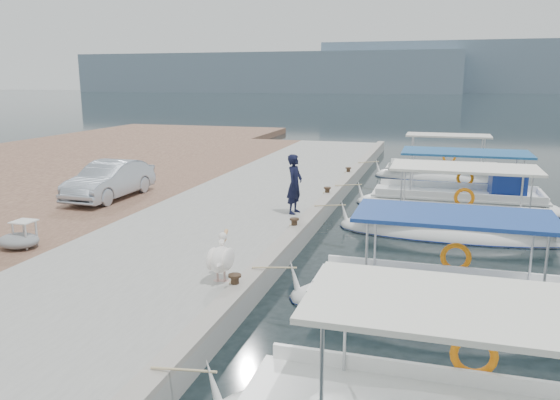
{
  "coord_description": "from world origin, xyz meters",
  "views": [
    {
      "loc": [
        3.66,
        -13.81,
        4.91
      ],
      "look_at": [
        -1.0,
        2.19,
        1.2
      ],
      "focal_mm": 35.0,
      "sensor_mm": 36.0,
      "label": 1
    }
  ],
  "objects_px": {
    "pelican": "(221,258)",
    "fishing_caique_c": "(454,231)",
    "parked_car": "(110,180)",
    "fishing_caique_e": "(442,177)",
    "fishing_caique_d": "(460,204)",
    "fisherman": "(295,184)",
    "fishing_caique_b": "(439,310)"
  },
  "relations": [
    {
      "from": "fishing_caique_c",
      "to": "fishing_caique_d",
      "type": "xyz_separation_m",
      "value": [
        0.28,
        3.8,
        0.06
      ]
    },
    {
      "from": "fishing_caique_c",
      "to": "pelican",
      "type": "distance_m",
      "value": 8.85
    },
    {
      "from": "fishing_caique_e",
      "to": "fisherman",
      "type": "xyz_separation_m",
      "value": [
        -4.79,
        -10.92,
        1.37
      ]
    },
    {
      "from": "pelican",
      "to": "parked_car",
      "type": "xyz_separation_m",
      "value": [
        -7.3,
        6.86,
        0.17
      ]
    },
    {
      "from": "fisherman",
      "to": "fishing_caique_e",
      "type": "bearing_deg",
      "value": -15.14
    },
    {
      "from": "pelican",
      "to": "fishing_caique_c",
      "type": "bearing_deg",
      "value": 54.34
    },
    {
      "from": "fishing_caique_b",
      "to": "fisherman",
      "type": "height_order",
      "value": "fisherman"
    },
    {
      "from": "fishing_caique_d",
      "to": "parked_car",
      "type": "xyz_separation_m",
      "value": [
        -12.7,
        -4.09,
        1.01
      ]
    },
    {
      "from": "fisherman",
      "to": "parked_car",
      "type": "distance_m",
      "value": 7.28
    },
    {
      "from": "pelican",
      "to": "parked_car",
      "type": "bearing_deg",
      "value": 136.78
    },
    {
      "from": "parked_car",
      "to": "pelican",
      "type": "bearing_deg",
      "value": -42.57
    },
    {
      "from": "fishing_caique_d",
      "to": "pelican",
      "type": "height_order",
      "value": "fishing_caique_d"
    },
    {
      "from": "fishing_caique_d",
      "to": "parked_car",
      "type": "distance_m",
      "value": 13.39
    },
    {
      "from": "fishing_caique_b",
      "to": "pelican",
      "type": "bearing_deg",
      "value": -172.49
    },
    {
      "from": "fishing_caique_b",
      "to": "fisherman",
      "type": "xyz_separation_m",
      "value": [
        -4.74,
        5.91,
        1.37
      ]
    },
    {
      "from": "fishing_caique_e",
      "to": "fishing_caique_c",
      "type": "bearing_deg",
      "value": -87.92
    },
    {
      "from": "fishing_caique_b",
      "to": "fishing_caique_d",
      "type": "distance_m",
      "value": 10.35
    },
    {
      "from": "fishing_caique_d",
      "to": "parked_car",
      "type": "height_order",
      "value": "fishing_caique_d"
    },
    {
      "from": "fishing_caique_b",
      "to": "fisherman",
      "type": "bearing_deg",
      "value": 128.76
    },
    {
      "from": "parked_car",
      "to": "fishing_caique_d",
      "type": "bearing_deg",
      "value": 18.51
    },
    {
      "from": "fishing_caique_b",
      "to": "fishing_caique_d",
      "type": "height_order",
      "value": "same"
    },
    {
      "from": "fishing_caique_d",
      "to": "fishing_caique_e",
      "type": "height_order",
      "value": "same"
    },
    {
      "from": "fishing_caique_d",
      "to": "fisherman",
      "type": "height_order",
      "value": "fisherman"
    },
    {
      "from": "fisherman",
      "to": "parked_car",
      "type": "bearing_deg",
      "value": 95.93
    },
    {
      "from": "fishing_caique_d",
      "to": "pelican",
      "type": "relative_size",
      "value": 5.85
    },
    {
      "from": "fishing_caique_b",
      "to": "parked_car",
      "type": "bearing_deg",
      "value": 152.56
    },
    {
      "from": "pelican",
      "to": "fisherman",
      "type": "height_order",
      "value": "fisherman"
    },
    {
      "from": "parked_car",
      "to": "fishing_caique_c",
      "type": "bearing_deg",
      "value": 2.0
    },
    {
      "from": "fishing_caique_d",
      "to": "pelican",
      "type": "bearing_deg",
      "value": -116.28
    },
    {
      "from": "fishing_caique_d",
      "to": "fishing_caique_e",
      "type": "xyz_separation_m",
      "value": [
        -0.65,
        6.49,
        -0.06
      ]
    },
    {
      "from": "fishing_caique_c",
      "to": "fishing_caique_d",
      "type": "bearing_deg",
      "value": 85.84
    },
    {
      "from": "fishing_caique_e",
      "to": "fisherman",
      "type": "bearing_deg",
      "value": -113.68
    }
  ]
}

